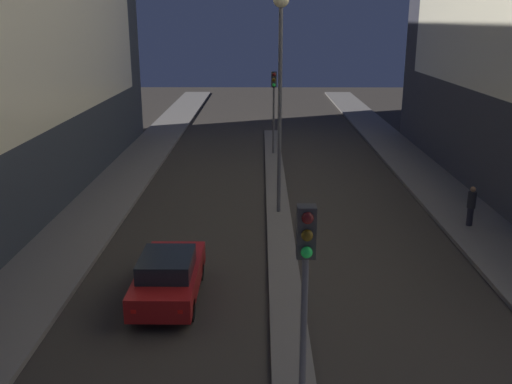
{
  "coord_description": "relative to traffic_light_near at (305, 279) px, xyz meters",
  "views": [
    {
      "loc": [
        -0.76,
        -4.42,
        7.97
      ],
      "look_at": [
        -0.97,
        20.18,
        0.5
      ],
      "focal_mm": 40.0,
      "sensor_mm": 36.0,
      "label": 1
    }
  ],
  "objects": [
    {
      "name": "median_strip",
      "position": [
        0.0,
        14.55,
        -3.64
      ],
      "size": [
        1.0,
        36.03,
        0.14
      ],
      "color": "#66605B",
      "rests_on": "ground"
    },
    {
      "name": "traffic_light_near",
      "position": [
        0.0,
        0.0,
        0.0
      ],
      "size": [
        0.32,
        0.42,
        4.88
      ],
      "color": "#4C4C51",
      "rests_on": "median_strip"
    },
    {
      "name": "traffic_light_mid",
      "position": [
        0.0,
        25.12,
        0.0
      ],
      "size": [
        0.32,
        0.42,
        4.88
      ],
      "color": "#4C4C51",
      "rests_on": "median_strip"
    },
    {
      "name": "street_lamp",
      "position": [
        0.0,
        14.06,
        2.95
      ],
      "size": [
        0.63,
        0.63,
        8.87
      ],
      "color": "#4C4C51",
      "rests_on": "median_strip"
    },
    {
      "name": "car_left_lane",
      "position": [
        -3.45,
        6.35,
        -2.94
      ],
      "size": [
        1.75,
        4.16,
        1.51
      ],
      "color": "maroon",
      "rests_on": "ground"
    },
    {
      "name": "pedestrian_on_right_sidewalk",
      "position": [
        7.49,
        12.37,
        -2.7
      ],
      "size": [
        0.32,
        0.32,
        1.59
      ],
      "color": "black",
      "rests_on": "sidewalk_right"
    }
  ]
}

